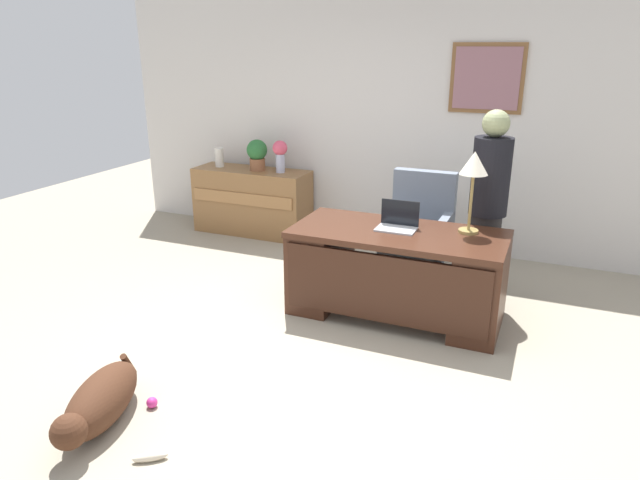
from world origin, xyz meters
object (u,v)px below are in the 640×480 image
laptop (398,222)px  potted_plant (257,153)px  dog_toy_bone (150,457)px  armchair (418,233)px  desk (396,271)px  vase_with_flowers (280,153)px  desk_lamp (474,169)px  dog_toy_ball (152,403)px  credenza (252,201)px  person_standing (488,207)px  dog_lying (99,402)px  vase_empty (219,157)px

laptop → potted_plant: (-2.09, 1.42, 0.17)m
dog_toy_bone → armchair: bearing=76.9°
desk → armchair: size_ratio=1.66×
vase_with_flowers → desk_lamp: bearing=-29.0°
vase_with_flowers → dog_toy_ball: size_ratio=5.21×
potted_plant → dog_toy_ball: 3.66m
credenza → dog_toy_ball: 3.58m
dog_toy_bone → laptop: bearing=72.9°
desk → person_standing: size_ratio=1.02×
armchair → laptop: 0.84m
dog_lying → vase_empty: 3.96m
armchair → vase_empty: (-2.62, 0.65, 0.42)m
dog_lying → person_standing: bearing=55.5°
laptop → potted_plant: potted_plant is taller
armchair → vase_with_flowers: bearing=160.2°
dog_lying → dog_toy_bone: (0.48, -0.15, -0.13)m
armchair → person_standing: size_ratio=0.62×
dog_lying → desk_lamp: desk_lamp is taller
vase_with_flowers → dog_toy_ball: 3.59m
dog_toy_ball → desk: bearing=60.4°
armchair → credenza: bearing=163.5°
person_standing → dog_toy_bone: bearing=-115.8°
vase_with_flowers → vase_empty: 0.83m
armchair → dog_toy_bone: size_ratio=5.38×
desk → potted_plant: 2.67m
desk_lamp → dog_toy_bone: size_ratio=3.39×
potted_plant → person_standing: bearing=-18.7°
desk_lamp → potted_plant: 2.96m
dog_lying → dog_toy_ball: (0.18, 0.25, -0.12)m
credenza → dog_toy_bone: bearing=-68.8°
laptop → dog_toy_bone: size_ratio=1.65×
person_standing → dog_toy_ball: bearing=-124.5°
desk → dog_toy_bone: desk is taller
desk → vase_with_flowers: size_ratio=4.71×
vase_empty → credenza: bearing=-0.2°
dog_lying → vase_with_flowers: bearing=99.2°
person_standing → laptop: 0.82m
person_standing → dog_lying: 3.35m
person_standing → potted_plant: person_standing is taller
armchair → dog_toy_ball: bearing=-110.8°
person_standing → vase_empty: 3.39m
credenza → vase_empty: 0.66m
credenza → person_standing: 3.02m
potted_plant → dog_toy_bone: bearing=-70.0°
desk → dog_toy_ball: size_ratio=24.53×
desk → desk_lamp: bearing=21.9°
credenza → laptop: (2.18, -1.42, 0.41)m
potted_plant → dog_toy_ball: bearing=-72.5°
desk → dog_lying: bearing=-120.2°
credenza → laptop: bearing=-33.0°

